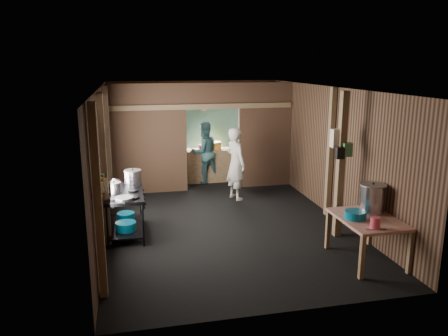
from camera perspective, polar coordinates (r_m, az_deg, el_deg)
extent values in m
cube|color=black|center=(8.91, -0.28, -6.60)|extent=(4.50, 7.00, 0.00)
cube|color=#4D4B49|center=(8.38, -0.30, 10.34)|extent=(4.50, 7.00, 0.00)
cube|color=brown|center=(11.94, -3.84, 4.98)|extent=(4.50, 0.00, 2.60)
cube|color=brown|center=(5.30, 7.74, -6.02)|extent=(4.50, 0.00, 2.60)
cube|color=brown|center=(8.38, -15.50, 0.87)|extent=(0.00, 7.00, 2.60)
cube|color=brown|center=(9.28, 13.44, 2.18)|extent=(0.00, 7.00, 2.60)
cube|color=#3F2A18|center=(10.54, -9.91, 3.67)|extent=(1.85, 0.10, 2.60)
cube|color=#3F2A18|center=(11.04, 5.32, 4.26)|extent=(1.35, 0.10, 2.60)
cube|color=#3F2A18|center=(10.60, -1.49, 9.37)|extent=(1.30, 0.10, 0.60)
cube|color=#60AEA0|center=(11.89, -3.79, 4.70)|extent=(4.40, 0.06, 2.50)
cube|color=#99815A|center=(11.62, -1.90, 0.37)|extent=(1.20, 0.50, 0.85)
cylinder|color=silver|center=(11.81, -2.60, 7.83)|extent=(0.20, 0.03, 0.20)
cube|color=#99815A|center=(5.87, -16.01, -4.51)|extent=(0.10, 0.12, 2.60)
cube|color=#99815A|center=(7.60, -15.26, -0.39)|extent=(0.10, 0.12, 2.60)
cube|color=#99815A|center=(9.55, -14.75, 2.42)|extent=(0.10, 0.12, 2.60)
cube|color=#99815A|center=(9.07, 13.58, 1.92)|extent=(0.10, 0.12, 2.60)
cube|color=#99815A|center=(7.97, 14.86, 0.27)|extent=(0.12, 0.12, 2.60)
cube|color=#99815A|center=(10.53, -2.78, 7.96)|extent=(4.40, 0.12, 0.12)
cylinder|color=gray|center=(8.71, -15.26, 3.69)|extent=(0.03, 0.34, 0.34)
cylinder|color=black|center=(9.12, -15.12, 3.49)|extent=(0.03, 0.30, 0.30)
cube|color=#99815A|center=(6.31, -15.54, -2.25)|extent=(0.14, 0.80, 0.03)
cylinder|color=silver|center=(6.06, -15.69, -2.29)|extent=(0.07, 0.07, 0.10)
cylinder|color=gold|center=(6.30, -15.58, -1.68)|extent=(0.08, 0.08, 0.10)
cylinder|color=#3F804B|center=(6.51, -15.49, -1.19)|extent=(0.06, 0.06, 0.10)
cube|color=silver|center=(7.92, 14.49, 3.76)|extent=(0.22, 0.15, 0.32)
cube|color=#3F804B|center=(7.89, 15.64, 2.32)|extent=(0.16, 0.12, 0.24)
cube|color=black|center=(7.81, 14.78, 1.90)|extent=(0.14, 0.10, 0.20)
cylinder|color=#B2B3BE|center=(8.61, -13.95, -1.79)|extent=(0.16, 0.16, 0.10)
cylinder|color=#076689|center=(8.07, -12.59, -7.37)|extent=(0.36, 0.36, 0.15)
cylinder|color=#076689|center=(8.60, -12.60, -6.11)|extent=(0.33, 0.33, 0.13)
cylinder|color=#076689|center=(7.13, 16.66, -5.83)|extent=(0.34, 0.34, 0.12)
cylinder|color=#E3485F|center=(6.80, 19.00, -6.74)|extent=(0.14, 0.14, 0.17)
cube|color=#B2B3BE|center=(6.78, 19.10, -7.51)|extent=(0.30, 0.10, 0.01)
cylinder|color=gold|center=(11.54, -1.25, 2.94)|extent=(0.35, 0.35, 0.20)
cylinder|color=#982846|center=(11.48, -3.04, 2.70)|extent=(0.11, 0.11, 0.13)
imported|color=beige|center=(9.99, 1.54, 0.56)|extent=(0.57, 0.70, 1.65)
imported|color=#38686D|center=(11.40, -2.59, 2.03)|extent=(0.92, 0.81, 1.60)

